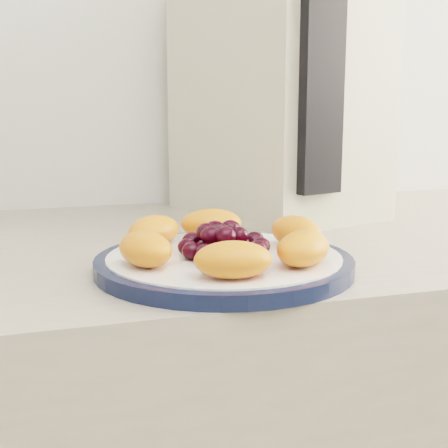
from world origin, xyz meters
name	(u,v)px	position (x,y,z in m)	size (l,w,h in m)	color
plate_rim	(224,264)	(0.09, 1.03, 0.91)	(0.27, 0.27, 0.01)	#0F1832
plate_face	(224,263)	(0.09, 1.03, 0.91)	(0.24, 0.24, 0.02)	white
appliance_body	(277,92)	(0.27, 1.34, 1.09)	(0.22, 0.31, 0.38)	beige
appliance_panel	(321,85)	(0.27, 1.18, 1.10)	(0.07, 0.02, 0.28)	black
fruit_plate	(224,241)	(0.09, 1.02, 0.93)	(0.23, 0.23, 0.03)	orange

